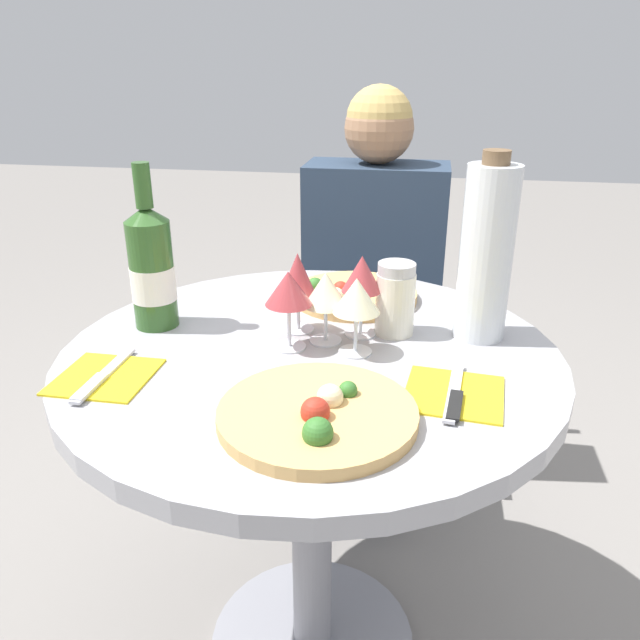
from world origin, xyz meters
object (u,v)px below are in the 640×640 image
pizza_large (318,414)px  tall_carafe (486,253)px  wine_bottle (152,268)px  chair_behind_diner (374,327)px  seated_diner (370,319)px  dining_table (311,421)px

pizza_large → tall_carafe: (0.24, 0.35, 0.15)m
pizza_large → tall_carafe: size_ratio=0.85×
pizza_large → wine_bottle: wine_bottle is taller
chair_behind_diner → tall_carafe: 0.89m
wine_bottle → tall_carafe: (0.62, 0.06, 0.05)m
chair_behind_diner → seated_diner: seated_diner is taller
dining_table → seated_diner: 0.69m
seated_diner → dining_table: bearing=86.1°
chair_behind_diner → wine_bottle: wine_bottle is taller
wine_bottle → dining_table: bearing=-10.0°
seated_diner → pizza_large: (0.01, -0.92, 0.24)m
seated_diner → wine_bottle: size_ratio=3.69×
seated_diner → pizza_large: bearing=90.6°
chair_behind_diner → pizza_large: chair_behind_diner is taller
wine_bottle → chair_behind_diner: bearing=64.8°
dining_table → wine_bottle: size_ratio=2.85×
dining_table → chair_behind_diner: bearing=86.8°
chair_behind_diner → pizza_large: size_ratio=3.09×
chair_behind_diner → pizza_large: bearing=90.5°
seated_diner → wine_bottle: seated_diner is taller
dining_table → seated_diner: (0.05, 0.68, -0.07)m
dining_table → wine_bottle: bearing=170.0°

